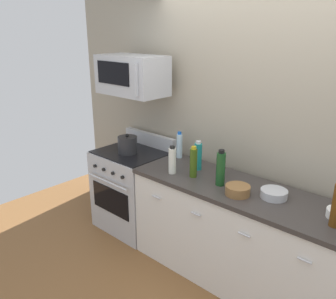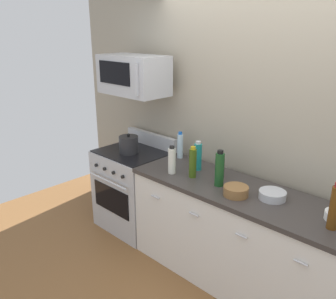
{
  "view_description": "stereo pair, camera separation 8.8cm",
  "coord_description": "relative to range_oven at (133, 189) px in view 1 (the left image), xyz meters",
  "views": [
    {
      "loc": [
        1.36,
        -2.43,
        2.21
      ],
      "look_at": [
        -0.8,
        -0.05,
        1.1
      ],
      "focal_mm": 37.67,
      "sensor_mm": 36.0,
      "label": 1
    },
    {
      "loc": [
        1.43,
        -2.37,
        2.21
      ],
      "look_at": [
        -0.8,
        -0.05,
        1.1
      ],
      "focal_mm": 37.67,
      "sensor_mm": 36.0,
      "label": 2
    }
  ],
  "objects": [
    {
      "name": "range_oven",
      "position": [
        0.0,
        0.0,
        0.0
      ],
      "size": [
        0.76,
        0.69,
        1.07
      ],
      "color": "#B7BABF",
      "rests_on": "ground_plane"
    },
    {
      "name": "microwave",
      "position": [
        0.0,
        0.04,
        1.28
      ],
      "size": [
        0.74,
        0.44,
        0.4
      ],
      "color": "#B7BABF"
    },
    {
      "name": "counter_unit",
      "position": [
        1.39,
        -0.0,
        -0.01
      ],
      "size": [
        2.03,
        0.66,
        0.92
      ],
      "color": "silver",
      "rests_on": "ground_plane"
    },
    {
      "name": "bottle_vinegar_white",
      "position": [
        0.73,
        -0.14,
        0.58
      ],
      "size": [
        0.07,
        0.07,
        0.27
      ],
      "color": "silver",
      "rests_on": "countertop_slab"
    },
    {
      "name": "bottle_sparkling_teal",
      "position": [
        0.85,
        0.09,
        0.59
      ],
      "size": [
        0.07,
        0.07,
        0.29
      ],
      "color": "#197F7A",
      "rests_on": "countertop_slab"
    },
    {
      "name": "bottle_soy_sauce_dark",
      "position": [
        1.12,
        0.1,
        0.55
      ],
      "size": [
        0.05,
        0.05,
        0.2
      ],
      "color": "black",
      "rests_on": "countertop_slab"
    },
    {
      "name": "bowl_wooden_salad",
      "position": [
        1.42,
        -0.12,
        0.49
      ],
      "size": [
        0.2,
        0.2,
        0.08
      ],
      "color": "brown",
      "rests_on": "countertop_slab"
    },
    {
      "name": "ground_plane",
      "position": [
        1.39,
        -0.0,
        -0.47
      ],
      "size": [
        6.14,
        6.14,
        0.0
      ],
      "primitive_type": "plane",
      "color": "brown"
    },
    {
      "name": "bottle_water_clear",
      "position": [
        0.5,
        0.22,
        0.58
      ],
      "size": [
        0.06,
        0.06,
        0.28
      ],
      "color": "silver",
      "rests_on": "countertop_slab"
    },
    {
      "name": "bowl_steel_prep",
      "position": [
        1.67,
        0.03,
        0.49
      ],
      "size": [
        0.21,
        0.21,
        0.07
      ],
      "color": "#B2B5BA",
      "rests_on": "countertop_slab"
    },
    {
      "name": "bottle_wine_green",
      "position": [
        1.21,
        -0.06,
        0.6
      ],
      "size": [
        0.08,
        0.08,
        0.32
      ],
      "color": "#19471E",
      "rests_on": "countertop_slab"
    },
    {
      "name": "stockpot",
      "position": [
        0.0,
        -0.05,
        0.55
      ],
      "size": [
        0.21,
        0.21,
        0.22
      ],
      "color": "#262628",
      "rests_on": "range_oven"
    },
    {
      "name": "back_wall",
      "position": [
        1.39,
        0.41,
        0.88
      ],
      "size": [
        5.12,
        0.1,
        2.7
      ],
      "primitive_type": "cube",
      "color": "#9E937F",
      "rests_on": "ground_plane"
    },
    {
      "name": "bottle_olive_oil",
      "position": [
        0.93,
        -0.08,
        0.59
      ],
      "size": [
        0.07,
        0.07,
        0.29
      ],
      "color": "#385114",
      "rests_on": "countertop_slab"
    }
  ]
}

